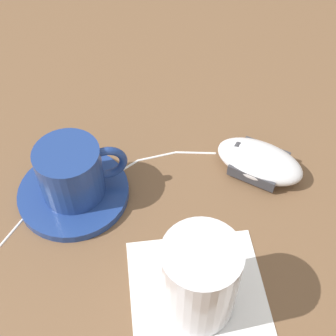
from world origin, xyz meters
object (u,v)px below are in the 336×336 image
coffee_cup (72,171)px  computer_mouse (259,161)px  saucer (74,193)px  drinking_glass (199,279)px

coffee_cup → computer_mouse: 0.24m
saucer → coffee_cup: coffee_cup is taller
drinking_glass → saucer: bearing=49.0°
drinking_glass → coffee_cup: bearing=47.9°
coffee_cup → computer_mouse: coffee_cup is taller
coffee_cup → computer_mouse: bearing=-77.4°
saucer → coffee_cup: 0.04m
drinking_glass → computer_mouse: bearing=-22.6°
coffee_cup → drinking_glass: 0.21m
computer_mouse → drinking_glass: 0.21m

